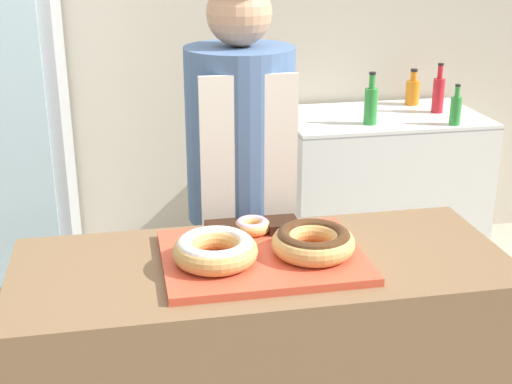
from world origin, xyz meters
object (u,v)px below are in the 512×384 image
at_px(serving_tray, 262,257).
at_px(brownie_back_left, 222,229).
at_px(donut_chocolate_glaze, 313,241).
at_px(chest_freezer, 378,190).
at_px(donut_light_glaze, 215,249).
at_px(bottle_green, 371,104).
at_px(beverage_fridge, 1,136).
at_px(bottle_red, 438,93).
at_px(bottle_green_b, 456,109).
at_px(bottle_orange, 413,91).
at_px(brownie_back_right, 282,225).
at_px(baker_person, 241,197).
at_px(donut_mini_center, 252,225).

distance_m(serving_tray, brownie_back_left, 0.19).
distance_m(donut_chocolate_glaze, chest_freezer, 2.05).
bearing_deg(donut_light_glaze, brownie_back_left, 75.91).
height_order(donut_chocolate_glaze, bottle_green, bottle_green).
relative_size(serving_tray, beverage_fridge, 0.34).
distance_m(donut_chocolate_glaze, bottle_red, 2.14).
relative_size(brownie_back_left, bottle_green, 0.37).
xyz_separation_m(donut_chocolate_glaze, bottle_green_b, (1.18, 1.50, -0.02)).
xyz_separation_m(chest_freezer, bottle_orange, (0.25, 0.21, 0.52)).
bearing_deg(bottle_green_b, brownie_back_right, -133.15).
bearing_deg(serving_tray, baker_person, 86.67).
height_order(brownie_back_right, bottle_green, bottle_green).
xyz_separation_m(donut_mini_center, bottle_green, (0.90, 1.41, 0.02)).
bearing_deg(serving_tray, bottle_green, 60.27).
bearing_deg(bottle_green, brownie_back_right, -119.58).
xyz_separation_m(brownie_back_right, chest_freezer, (0.94, 1.58, -0.51)).
relative_size(donut_chocolate_glaze, bottle_green_b, 1.16).
bearing_deg(donut_chocolate_glaze, chest_freezer, 63.35).
height_order(donut_chocolate_glaze, brownie_back_right, donut_chocolate_glaze).
distance_m(donut_light_glaze, donut_mini_center, 0.24).
height_order(brownie_back_left, bottle_green_b, bottle_green_b).
xyz_separation_m(donut_mini_center, bottle_orange, (1.29, 1.78, -0.00)).
height_order(bottle_orange, bottle_red, bottle_red).
height_order(brownie_back_right, bottle_red, bottle_red).
distance_m(donut_mini_center, baker_person, 0.40).
bearing_deg(donut_mini_center, donut_chocolate_glaze, -53.15).
bearing_deg(bottle_green, serving_tray, -119.73).
bearing_deg(bottle_green, chest_freezer, 50.73).
xyz_separation_m(bottle_orange, bottle_red, (0.06, -0.21, 0.03)).
xyz_separation_m(brownie_back_left, baker_person, (0.13, 0.40, -0.05)).
bearing_deg(donut_light_glaze, baker_person, 73.27).
height_order(donut_mini_center, bottle_green_b, bottle_green_b).
relative_size(donut_chocolate_glaze, bottle_red, 0.90).
bearing_deg(bottle_orange, bottle_red, -73.10).
bearing_deg(beverage_fridge, bottle_red, 0.21).
distance_m(serving_tray, beverage_fridge, 1.99).
relative_size(brownie_back_right, chest_freezer, 0.09).
distance_m(donut_mini_center, beverage_fridge, 1.85).
bearing_deg(bottle_green_b, donut_light_glaze, -134.34).
distance_m(chest_freezer, bottle_green_b, 0.65).
relative_size(donut_light_glaze, donut_mini_center, 2.09).
bearing_deg(bottle_green, beverage_fridge, 175.08).
distance_m(serving_tray, bottle_orange, 2.33).
relative_size(donut_light_glaze, baker_person, 0.14).
relative_size(brownie_back_left, brownie_back_right, 1.00).
bearing_deg(bottle_green_b, chest_freezer, 137.41).
height_order(chest_freezer, bottle_green, bottle_green).
bearing_deg(brownie_back_right, donut_light_glaze, -141.29).
relative_size(chest_freezer, bottle_green_b, 5.10).
bearing_deg(bottle_green_b, bottle_red, 84.75).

